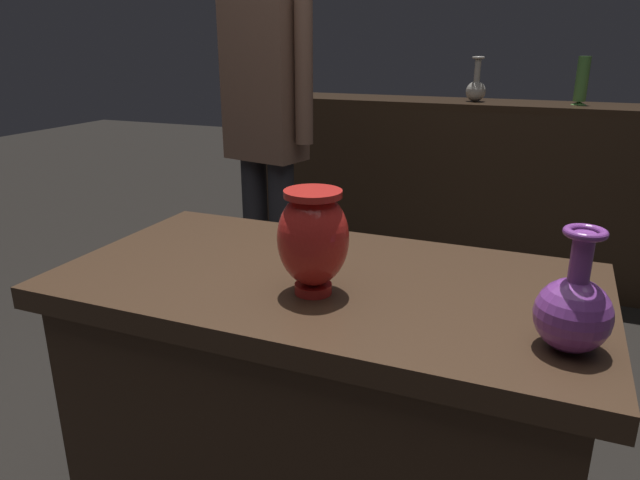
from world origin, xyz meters
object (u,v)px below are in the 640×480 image
object	(u,v)px
shelf_vase_far_left	(303,88)
shelf_vase_right	(582,82)
vase_tall_behind	(573,310)
visitor_near_left	(265,119)
shelf_vase_center	(476,88)
vase_centerpiece	(313,238)

from	to	relation	value
shelf_vase_far_left	shelf_vase_right	bearing A→B (deg)	-0.81
vase_tall_behind	visitor_near_left	xyz separation A→B (m)	(-1.19, 1.18, 0.12)
shelf_vase_far_left	visitor_near_left	size ratio (longest dim) A/B	0.08
shelf_vase_right	shelf_vase_far_left	world-z (taller)	shelf_vase_right
vase_tall_behind	shelf_vase_center	world-z (taller)	shelf_vase_center
vase_centerpiece	shelf_vase_far_left	bearing A→B (deg)	114.28
shelf_vase_right	visitor_near_left	bearing A→B (deg)	-135.69
vase_centerpiece	vase_tall_behind	world-z (taller)	vase_centerpiece
vase_centerpiece	shelf_vase_right	distance (m)	2.37
vase_centerpiece	shelf_vase_center	xyz separation A→B (m)	(-0.01, 2.28, 0.14)
vase_tall_behind	shelf_vase_far_left	size ratio (longest dim) A/B	1.64
vase_centerpiece	visitor_near_left	bearing A→B (deg)	121.45
vase_tall_behind	shelf_vase_far_left	distance (m)	2.84
visitor_near_left	shelf_vase_center	bearing A→B (deg)	-107.74
shelf_vase_center	visitor_near_left	world-z (taller)	visitor_near_left
shelf_vase_center	shelf_vase_far_left	xyz separation A→B (m)	(-1.04, 0.04, -0.03)
shelf_vase_far_left	visitor_near_left	xyz separation A→B (m)	(0.36, -1.20, -0.04)
vase_centerpiece	vase_tall_behind	distance (m)	0.50
shelf_vase_center	shelf_vase_far_left	world-z (taller)	shelf_vase_center
shelf_vase_center	vase_tall_behind	bearing A→B (deg)	-77.82
shelf_vase_right	visitor_near_left	distance (m)	1.68
vase_tall_behind	shelf_vase_center	bearing A→B (deg)	102.18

